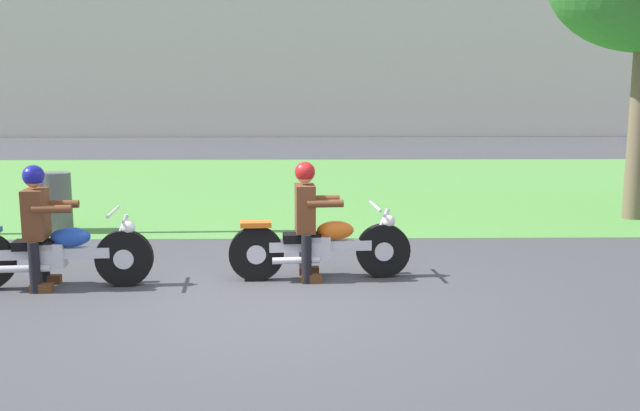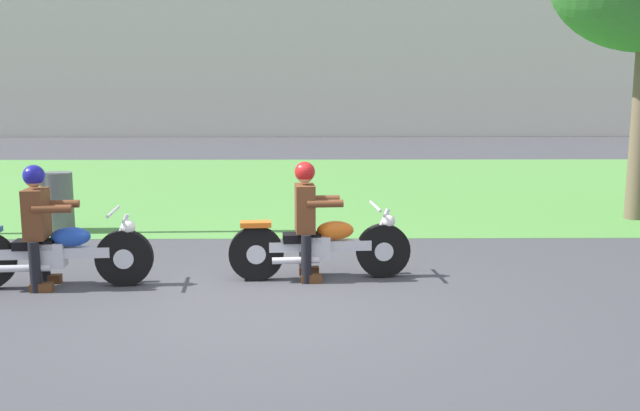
{
  "view_description": "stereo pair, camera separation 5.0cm",
  "coord_description": "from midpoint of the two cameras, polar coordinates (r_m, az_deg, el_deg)",
  "views": [
    {
      "loc": [
        0.41,
        -7.11,
        2.23
      ],
      "look_at": [
        0.55,
        1.22,
        0.85
      ],
      "focal_mm": 39.43,
      "sensor_mm": 36.0,
      "label": 1
    },
    {
      "loc": [
        0.46,
        -7.11,
        2.23
      ],
      "look_at": [
        0.55,
        1.22,
        0.85
      ],
      "focal_mm": 39.43,
      "sensor_mm": 36.0,
      "label": 2
    }
  ],
  "objects": [
    {
      "name": "trash_can",
      "position": [
        11.82,
        -20.74,
        0.24
      ],
      "size": [
        0.48,
        0.48,
        0.94
      ],
      "primitive_type": "cylinder",
      "color": "#595E5B",
      "rests_on": "ground"
    },
    {
      "name": "motorcycle_lead",
      "position": [
        8.33,
        -0.1,
        -3.33
      ],
      "size": [
        2.16,
        0.66,
        0.88
      ],
      "rotation": [
        0.0,
        0.0,
        0.09
      ],
      "color": "black",
      "rests_on": "ground"
    },
    {
      "name": "motorcycle_follow",
      "position": [
        8.5,
        -20.81,
        -3.68
      ],
      "size": [
        2.18,
        0.66,
        0.88
      ],
      "rotation": [
        0.0,
        0.0,
        0.09
      ],
      "color": "black",
      "rests_on": "ground"
    },
    {
      "name": "rider_lead",
      "position": [
        8.24,
        -1.27,
        -0.46
      ],
      "size": [
        0.57,
        0.49,
        1.4
      ],
      "rotation": [
        0.0,
        0.0,
        0.09
      ],
      "color": "black",
      "rests_on": "ground"
    },
    {
      "name": "grass_verge",
      "position": [
        16.53,
        -2.44,
        1.67
      ],
      "size": [
        60.0,
        12.0,
        0.01
      ],
      "primitive_type": "cube",
      "color": "#549342",
      "rests_on": "ground"
    },
    {
      "name": "stadium_facade",
      "position": [
        37.5,
        -4.57,
        16.1
      ],
      "size": [
        46.4,
        8.0,
        13.21
      ],
      "primitive_type": "cube",
      "color": "silver",
      "rests_on": "ground"
    },
    {
      "name": "ground",
      "position": [
        7.46,
        -4.29,
        -8.0
      ],
      "size": [
        120.0,
        120.0,
        0.0
      ],
      "primitive_type": "plane",
      "color": "#424247"
    },
    {
      "name": "rider_follow",
      "position": [
        8.47,
        -22.08,
        -0.87
      ],
      "size": [
        0.57,
        0.49,
        1.4
      ],
      "rotation": [
        0.0,
        0.0,
        0.09
      ],
      "color": "black",
      "rests_on": "ground"
    }
  ]
}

